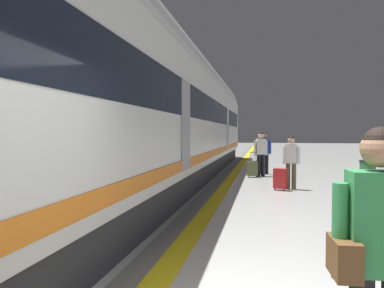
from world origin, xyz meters
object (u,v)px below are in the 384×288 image
waste_bin (367,175)px  high_speed_train (172,111)px  suitcase_near (280,179)px  passenger_mid (265,150)px  passenger_near (291,159)px  passenger_far (261,151)px  suitcase_far (252,169)px  traveller_foreground (376,250)px  suitcase_mid (257,167)px

waste_bin → high_speed_train: bearing=171.2°
suitcase_near → passenger_mid: passenger_mid is taller
passenger_near → suitcase_near: passenger_near is taller
passenger_far → suitcase_far: passenger_far is taller
passenger_far → traveller_foreground: bearing=-86.3°
suitcase_near → suitcase_far: 3.21m
high_speed_train → passenger_mid: 4.60m
high_speed_train → suitcase_near: high_speed_train is taller
high_speed_train → passenger_mid: high_speed_train is taller
passenger_mid → passenger_far: 0.94m
traveller_foreground → suitcase_far: 11.92m
suitcase_near → suitcase_mid: size_ratio=0.69×
high_speed_train → suitcase_mid: 4.51m
waste_bin → traveller_foreground: bearing=-104.3°
traveller_foreground → passenger_far: size_ratio=1.01×
traveller_foreground → suitcase_far: traveller_foreground is taller
high_speed_train → passenger_far: (3.09, 1.98, -1.48)m
passenger_near → suitcase_near: size_ratio=2.48×
suitcase_near → passenger_far: bearing=100.3°
passenger_near → passenger_mid: passenger_mid is taller
suitcase_near → passenger_mid: (-0.46, 4.29, 0.67)m
suitcase_mid → high_speed_train: bearing=-137.7°
passenger_mid → waste_bin: (2.99, -3.87, -0.56)m
high_speed_train → traveller_foreground: 10.98m
suitcase_far → passenger_far: bearing=41.9°
passenger_near → waste_bin: bearing=5.4°
suitcase_near → passenger_mid: bearing=96.2°
suitcase_far → waste_bin: size_ratio=1.09×
passenger_near → suitcase_near: (-0.32, -0.21, -0.59)m
traveller_foreground → suitcase_mid: (-0.96, 12.82, -0.71)m
passenger_mid → passenger_near: bearing=-79.2°
traveller_foreground → suitcase_mid: bearing=94.3°
suitcase_mid → passenger_far: size_ratio=0.54×
passenger_far → suitcase_far: 0.81m
passenger_near → waste_bin: 2.27m
suitcase_far → passenger_near: bearing=-66.4°
suitcase_mid → waste_bin: (3.31, -3.62, 0.15)m
high_speed_train → traveller_foreground: size_ratio=16.26×
passenger_mid → suitcase_mid: bearing=-141.4°
suitcase_mid → suitcase_far: 0.98m
suitcase_mid → suitcase_far: (-0.14, -0.96, 0.02)m
high_speed_train → waste_bin: bearing=-8.8°
waste_bin → suitcase_near: bearing=-170.6°
suitcase_near → high_speed_train: bearing=159.5°
passenger_near → suitcase_near: 0.70m
suitcase_near → suitcase_far: (-0.93, 3.07, -0.03)m
suitcase_mid → traveller_foreground: bearing=-85.7°
traveller_foreground → suitcase_mid: traveller_foreground is taller
high_speed_train → suitcase_far: (2.77, 1.69, -2.17)m
high_speed_train → passenger_near: high_speed_train is taller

